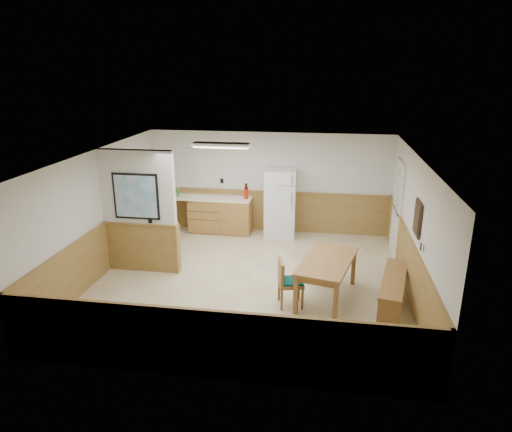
% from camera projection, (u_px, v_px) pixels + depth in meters
% --- Properties ---
extents(ground, '(6.00, 6.00, 0.00)m').
position_uv_depth(ground, '(249.00, 281.00, 8.95)').
color(ground, '#C7BA8F').
rests_on(ground, ground).
extents(ceiling, '(6.00, 6.00, 0.02)m').
position_uv_depth(ceiling, '(249.00, 155.00, 8.17)').
color(ceiling, white).
rests_on(ceiling, back_wall).
extents(back_wall, '(6.00, 0.02, 2.50)m').
position_uv_depth(back_wall, '(269.00, 183.00, 11.38)').
color(back_wall, silver).
rests_on(back_wall, ground).
extents(right_wall, '(0.02, 6.00, 2.50)m').
position_uv_depth(right_wall, '(415.00, 229.00, 8.13)').
color(right_wall, silver).
rests_on(right_wall, ground).
extents(left_wall, '(0.02, 6.00, 2.50)m').
position_uv_depth(left_wall, '(99.00, 213.00, 9.00)').
color(left_wall, silver).
rests_on(left_wall, ground).
extents(wainscot_back, '(6.00, 0.04, 1.00)m').
position_uv_depth(wainscot_back, '(269.00, 211.00, 11.60)').
color(wainscot_back, olive).
rests_on(wainscot_back, ground).
extents(wainscot_right, '(0.04, 6.00, 1.00)m').
position_uv_depth(wainscot_right, '(409.00, 267.00, 8.37)').
color(wainscot_right, olive).
rests_on(wainscot_right, ground).
extents(wainscot_left, '(0.04, 6.00, 1.00)m').
position_uv_depth(wainscot_left, '(104.00, 249.00, 9.23)').
color(wainscot_left, olive).
rests_on(wainscot_left, ground).
extents(partition_wall, '(1.50, 0.20, 2.50)m').
position_uv_depth(partition_wall, '(139.00, 213.00, 9.08)').
color(partition_wall, silver).
rests_on(partition_wall, ground).
extents(kitchen_counter, '(2.20, 0.61, 1.00)m').
position_uv_depth(kitchen_counter, '(220.00, 214.00, 11.50)').
color(kitchen_counter, '#A9793C').
rests_on(kitchen_counter, ground).
extents(exterior_door, '(0.07, 1.02, 2.15)m').
position_uv_depth(exterior_door, '(397.00, 208.00, 9.98)').
color(exterior_door, white).
rests_on(exterior_door, ground).
extents(kitchen_window, '(0.80, 0.04, 1.00)m').
position_uv_depth(kitchen_window, '(187.00, 168.00, 11.57)').
color(kitchen_window, white).
rests_on(kitchen_window, back_wall).
extents(wall_painting, '(0.04, 0.50, 0.60)m').
position_uv_depth(wall_painting, '(417.00, 218.00, 7.76)').
color(wall_painting, '#2F2013').
rests_on(wall_painting, right_wall).
extents(fluorescent_fixture, '(1.20, 0.30, 0.09)m').
position_uv_depth(fluorescent_fixture, '(221.00, 145.00, 9.53)').
color(fluorescent_fixture, white).
rests_on(fluorescent_fixture, ceiling).
extents(refrigerator, '(0.76, 0.73, 1.67)m').
position_uv_depth(refrigerator, '(280.00, 203.00, 11.11)').
color(refrigerator, white).
rests_on(refrigerator, ground).
extents(dining_table, '(1.16, 1.75, 0.75)m').
position_uv_depth(dining_table, '(327.00, 265.00, 8.10)').
color(dining_table, olive).
rests_on(dining_table, ground).
extents(dining_bench, '(0.73, 1.79, 0.45)m').
position_uv_depth(dining_bench, '(394.00, 283.00, 8.11)').
color(dining_bench, olive).
rests_on(dining_bench, ground).
extents(dining_chair, '(0.65, 0.51, 0.85)m').
position_uv_depth(dining_chair, '(286.00, 279.00, 7.91)').
color(dining_chair, olive).
rests_on(dining_chair, ground).
extents(fire_extinguisher, '(0.12, 0.12, 0.39)m').
position_uv_depth(fire_extinguisher, '(246.00, 192.00, 11.19)').
color(fire_extinguisher, red).
rests_on(fire_extinguisher, kitchen_counter).
extents(soap_bottle, '(0.06, 0.06, 0.20)m').
position_uv_depth(soap_bottle, '(178.00, 192.00, 11.45)').
color(soap_bottle, '#17812C').
rests_on(soap_bottle, kitchen_counter).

